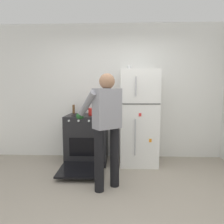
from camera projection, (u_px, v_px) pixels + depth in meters
The scene contains 8 objects.
ground at pixel (113, 213), 2.15m from camera, with size 8.00×8.00×0.00m, color #9E9384.
kitchen_wall_back at pixel (116, 92), 3.94m from camera, with size 6.00×0.10×2.70m, color white.
refrigerator at pixel (138, 117), 3.60m from camera, with size 0.68×0.72×1.74m.
stove_range at pixel (87, 139), 3.66m from camera, with size 0.76×1.23×0.92m.
person_cook at pixel (106, 121), 2.63m from camera, with size 0.69×0.75×1.60m.
red_pot at pixel (95, 112), 3.56m from camera, with size 0.34×0.24×0.13m.
coffee_mug at pixel (129, 68), 3.55m from camera, with size 0.11×0.08×0.10m.
pepper_mill at pixel (74, 109), 3.83m from camera, with size 0.05×0.05×0.17m, color brown.
Camera 1 is at (0.06, -2.01, 1.36)m, focal length 30.60 mm.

